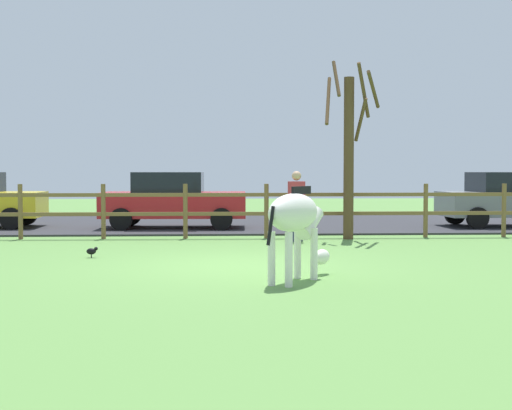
# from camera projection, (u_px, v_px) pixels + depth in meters

# --- Properties ---
(ground_plane) EXTENTS (60.00, 60.00, 0.00)m
(ground_plane) POSITION_uv_depth(u_px,v_px,m) (236.00, 265.00, 12.23)
(ground_plane) COLOR #5B8C42
(parking_asphalt) EXTENTS (28.00, 7.40, 0.05)m
(parking_asphalt) POSITION_uv_depth(u_px,v_px,m) (229.00, 224.00, 21.51)
(parking_asphalt) COLOR #2D2D33
(parking_asphalt) RESTS_ON ground_plane
(paddock_fence) EXTENTS (21.86, 0.11, 1.33)m
(paddock_fence) POSITION_uv_depth(u_px,v_px,m) (226.00, 207.00, 17.17)
(paddock_fence) COLOR brown
(paddock_fence) RESTS_ON ground_plane
(bare_tree) EXTENTS (1.46, 1.44, 4.31)m
(bare_tree) POSITION_uv_depth(u_px,v_px,m) (349.00, 148.00, 16.89)
(bare_tree) COLOR #513A23
(bare_tree) RESTS_ON ground_plane
(zebra) EXTENTS (1.28, 1.67, 1.41)m
(zebra) POSITION_uv_depth(u_px,v_px,m) (296.00, 219.00, 10.38)
(zebra) COLOR white
(zebra) RESTS_ON ground_plane
(crow_on_grass) EXTENTS (0.21, 0.10, 0.20)m
(crow_on_grass) POSITION_uv_depth(u_px,v_px,m) (92.00, 251.00, 13.33)
(crow_on_grass) COLOR black
(crow_on_grass) RESTS_ON ground_plane
(parked_car_red) EXTENTS (4.05, 1.97, 1.56)m
(parked_car_red) POSITION_uv_depth(u_px,v_px,m) (173.00, 200.00, 19.76)
(parked_car_red) COLOR red
(parked_car_red) RESTS_ON parking_asphalt
(parked_car_grey) EXTENTS (4.06, 1.99, 1.56)m
(parked_car_grey) POSITION_uv_depth(u_px,v_px,m) (510.00, 199.00, 20.27)
(parked_car_grey) COLOR slate
(parked_car_grey) RESTS_ON parking_asphalt
(visitor_near_fence) EXTENTS (0.39, 0.28, 1.64)m
(visitor_near_fence) POSITION_uv_depth(u_px,v_px,m) (296.00, 203.00, 16.39)
(visitor_near_fence) COLOR #232847
(visitor_near_fence) RESTS_ON ground_plane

